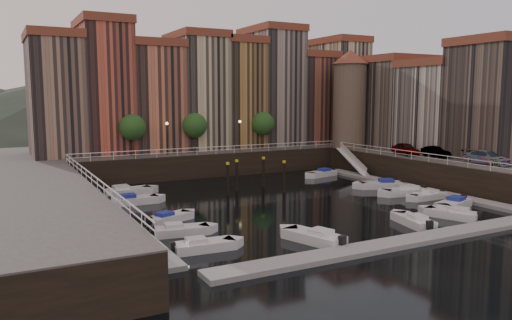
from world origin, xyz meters
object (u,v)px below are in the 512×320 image
gangway (352,160)px  car_b (436,153)px  car_a (406,150)px  car_c (487,159)px  boat_left_0 (203,246)px  boat_left_1 (180,230)px  corner_tower (350,97)px  boat_left_2 (169,218)px  mooring_pilings (253,176)px

gangway → car_b: (4.62, -9.99, 1.74)m
car_a → car_c: car_a is taller
boat_left_0 → boat_left_1: 4.40m
boat_left_0 → car_b: 36.79m
gangway → car_b: bearing=-65.2°
corner_tower → gangway: bearing=-122.8°
gangway → car_b: car_b is taller
corner_tower → boat_left_0: corner_tower is taller
boat_left_1 → corner_tower: bearing=41.9°
boat_left_2 → gangway: bearing=2.3°
mooring_pilings → boat_left_0: bearing=-126.7°
boat_left_2 → car_c: (33.96, -3.97, 3.41)m
boat_left_1 → car_c: car_c is taller
corner_tower → car_b: 15.99m
boat_left_1 → boat_left_0: bearing=-80.5°
corner_tower → car_c: bearing=-86.3°
mooring_pilings → boat_left_2: 15.14m
mooring_pilings → boat_left_0: (-12.81, -17.17, -1.31)m
boat_left_0 → boat_left_2: bearing=91.5°
corner_tower → car_b: (1.72, -14.49, -6.54)m
corner_tower → mooring_pilings: (-20.16, -9.10, -8.54)m
gangway → boat_left_2: bearing=-156.0°
corner_tower → boat_left_1: size_ratio=3.08×
gangway → mooring_pilings: gangway is taller
gangway → boat_left_0: size_ratio=1.86×
gangway → car_a: size_ratio=1.89×
car_a → car_b: car_a is taller
boat_left_1 → car_c: (34.46, 0.20, 3.40)m
mooring_pilings → car_b: size_ratio=1.57×
mooring_pilings → car_a: 20.51m
boat_left_0 → mooring_pilings: bearing=57.6°
mooring_pilings → car_c: car_c is taller
car_c → boat_left_1: bearing=175.4°
corner_tower → boat_left_0: size_ratio=3.08×
boat_left_1 → car_a: (33.21, 10.82, 3.41)m
mooring_pilings → car_a: car_a is taller
corner_tower → boat_left_0: bearing=-141.5°
gangway → boat_left_2: 32.49m
gangway → car_c: size_ratio=1.63×
boat_left_2 → car_b: bearing=-16.3°
mooring_pilings → car_a: (20.31, -1.94, 2.10)m
boat_left_1 → boat_left_2: bearing=91.6°
boat_left_0 → boat_left_2: boat_left_0 is taller
boat_left_1 → car_b: car_b is taller
corner_tower → car_b: corner_tower is taller
boat_left_2 → car_c: 34.36m
boat_left_2 → car_b: (34.28, 3.20, 3.32)m
mooring_pilings → gangway: bearing=14.9°
gangway → boat_left_1: 34.83m
boat_left_1 → boat_left_2: size_ratio=1.03×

